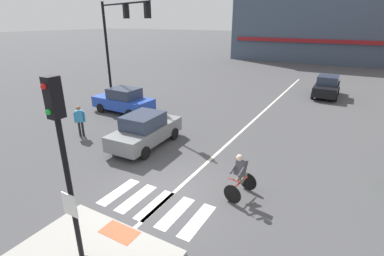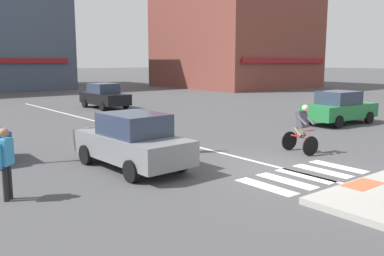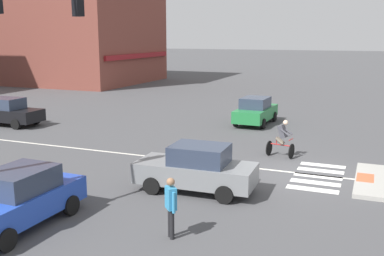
% 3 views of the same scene
% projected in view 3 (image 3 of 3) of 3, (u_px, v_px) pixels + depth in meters
% --- Properties ---
extents(ground_plane, '(300.00, 300.00, 0.00)m').
position_uv_depth(ground_plane, '(298.00, 174.00, 17.55)').
color(ground_plane, '#474749').
extents(tactile_pad_front, '(1.10, 0.60, 0.01)m').
position_uv_depth(tactile_pad_front, '(365.00, 178.00, 16.61)').
color(tactile_pad_front, '#DB5B38').
rests_on(tactile_pad_front, traffic_island).
extents(crosswalk_stripe_a, '(0.44, 1.80, 0.01)m').
position_uv_depth(crosswalk_stripe_a, '(312.00, 189.00, 15.80)').
color(crosswalk_stripe_a, silver).
rests_on(crosswalk_stripe_a, ground).
extents(crosswalk_stripe_b, '(0.44, 1.80, 0.01)m').
position_uv_depth(crosswalk_stripe_b, '(315.00, 182.00, 16.53)').
color(crosswalk_stripe_b, silver).
rests_on(crosswalk_stripe_b, ground).
extents(crosswalk_stripe_c, '(0.44, 1.80, 0.01)m').
position_uv_depth(crosswalk_stripe_c, '(318.00, 176.00, 17.26)').
color(crosswalk_stripe_c, silver).
rests_on(crosswalk_stripe_c, ground).
extents(crosswalk_stripe_d, '(0.44, 1.80, 0.01)m').
position_uv_depth(crosswalk_stripe_d, '(321.00, 171.00, 17.99)').
color(crosswalk_stripe_d, silver).
rests_on(crosswalk_stripe_d, ground).
extents(crosswalk_stripe_e, '(0.44, 1.80, 0.01)m').
position_uv_depth(crosswalk_stripe_e, '(323.00, 165.00, 18.72)').
color(crosswalk_stripe_e, silver).
rests_on(crosswalk_stripe_e, ground).
extents(lane_centre_line, '(0.14, 28.00, 0.01)m').
position_uv_depth(lane_centre_line, '(85.00, 149.00, 21.38)').
color(lane_centre_line, silver).
rests_on(lane_centre_line, ground).
extents(building_corner_left, '(15.18, 15.84, 13.95)m').
position_uv_depth(building_corner_left, '(77.00, 20.00, 51.13)').
color(building_corner_left, brown).
rests_on(building_corner_left, ground).
extents(car_blue_cross_left, '(4.13, 1.90, 1.64)m').
position_uv_depth(car_blue_cross_left, '(18.00, 199.00, 12.62)').
color(car_blue_cross_left, '#2347B7').
rests_on(car_blue_cross_left, ground).
extents(car_black_eastbound_distant, '(1.89, 4.12, 1.64)m').
position_uv_depth(car_black_eastbound_distant, '(8.00, 112.00, 26.92)').
color(car_black_eastbound_distant, black).
rests_on(car_black_eastbound_distant, ground).
extents(car_green_cross_right, '(4.16, 1.97, 1.64)m').
position_uv_depth(car_green_cross_right, '(256.00, 111.00, 27.29)').
color(car_green_cross_right, '#237A3D').
rests_on(car_green_cross_right, ground).
extents(car_grey_westbound_near, '(1.97, 4.17, 1.64)m').
position_uv_depth(car_grey_westbound_near, '(197.00, 168.00, 15.49)').
color(car_grey_westbound_near, slate).
rests_on(car_grey_westbound_near, ground).
extents(cyclist, '(0.85, 1.19, 1.68)m').
position_uv_depth(cyclist, '(282.00, 138.00, 19.82)').
color(cyclist, black).
rests_on(cyclist, ground).
extents(pedestrian_at_curb_left, '(0.42, 0.41, 1.67)m').
position_uv_depth(pedestrian_at_curb_left, '(171.00, 203.00, 11.83)').
color(pedestrian_at_curb_left, black).
rests_on(pedestrian_at_curb_left, ground).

